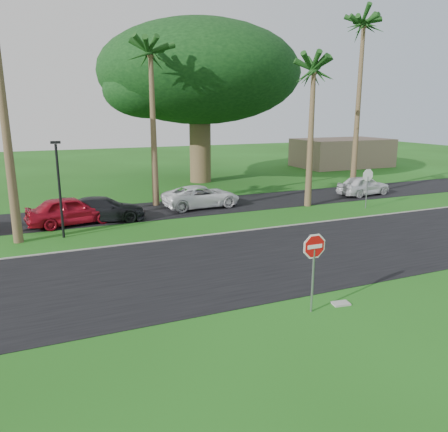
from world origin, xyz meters
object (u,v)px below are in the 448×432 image
car_minivan (201,197)px  stop_sign_far (368,180)px  car_red (71,211)px  car_pickup (363,186)px  car_dark (103,209)px  stop_sign_near (314,257)px

car_minivan → stop_sign_far: bearing=-117.7°
car_red → car_pickup: 20.19m
stop_sign_far → car_dark: (-15.73, 3.09, -1.11)m
car_dark → car_pickup: size_ratio=1.11×
car_minivan → car_pickup: size_ratio=1.20×
stop_sign_far → car_pickup: bearing=-128.1°
car_red → car_dark: (1.72, 0.16, -0.11)m
car_minivan → car_pickup: (12.21, -0.80, 0.02)m
car_dark → car_minivan: 6.36m
stop_sign_near → car_pickup: 20.34m
car_red → car_dark: car_red is taller
stop_sign_near → stop_sign_far: bearing=43.7°
car_red → car_minivan: 8.08m
stop_sign_near → car_dark: bearing=106.7°
car_red → car_dark: size_ratio=0.99×
stop_sign_near → car_minivan: size_ratio=0.53×
stop_sign_far → car_red: stop_sign_far is taller
car_red → car_minivan: size_ratio=0.92×
car_minivan → car_dark: bearing=97.4°
stop_sign_far → car_pickup: 4.56m
car_red → car_dark: bearing=-94.2°
stop_sign_far → car_dark: bearing=-11.1°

